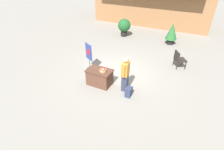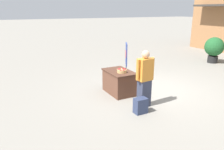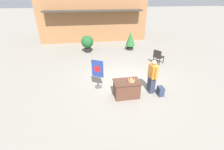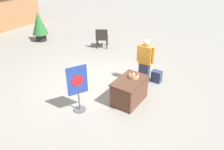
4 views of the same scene
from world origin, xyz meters
TOP-DOWN VIEW (x-y plane):
  - ground_plane at (0.00, 0.00)m, footprint 120.00×120.00m
  - storefront_building at (-0.97, 9.94)m, footprint 10.16×4.72m
  - display_table at (-0.26, -1.24)m, footprint 1.15×0.75m
  - apple_basket at (-0.07, -1.26)m, footprint 0.30×0.30m
  - person_visitor at (0.95, -1.12)m, footprint 0.30×0.61m
  - backpack at (1.28, -1.45)m, footprint 0.24×0.34m
  - poster_board at (-1.44, -0.27)m, footprint 0.53×0.36m
  - patio_chair at (2.76, 2.02)m, footprint 0.76×0.76m
  - potted_plant_near_left at (-1.78, 5.18)m, footprint 0.96×0.96m
  - potted_plant_far_left at (1.76, 5.18)m, footprint 0.78×0.78m

SIDE VIEW (x-z plane):
  - ground_plane at x=0.00m, z-range 0.00..0.00m
  - backpack at x=1.28m, z-range 0.00..0.42m
  - display_table at x=-0.26m, z-range 0.00..0.76m
  - patio_chair at x=2.76m, z-range 0.06..1.00m
  - potted_plant_near_left at x=-1.78m, z-range 0.12..1.43m
  - poster_board at x=-1.44m, z-range 0.07..1.50m
  - apple_basket at x=-0.07m, z-range 0.75..0.88m
  - potted_plant_far_left at x=1.76m, z-range 0.09..1.55m
  - person_visitor at x=0.95m, z-range 0.01..1.63m
  - storefront_building at x=-0.97m, z-range 0.00..4.69m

